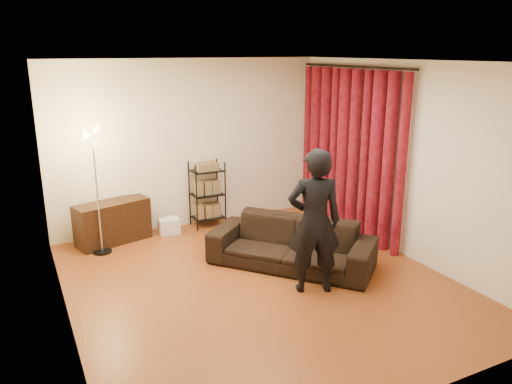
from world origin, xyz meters
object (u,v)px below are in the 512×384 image
person (314,222)px  media_cabinet (113,222)px  sofa (291,244)px  storage_boxes (170,226)px  wire_shelf (207,194)px  floor_lamp (97,192)px

person → media_cabinet: (-1.85, 2.67, -0.56)m
sofa → media_cabinet: media_cabinet is taller
storage_boxes → wire_shelf: size_ratio=0.29×
sofa → storage_boxes: sofa is taller
person → wire_shelf: size_ratio=1.62×
sofa → storage_boxes: bearing=169.3°
wire_shelf → floor_lamp: (-1.79, -0.39, 0.37)m
storage_boxes → person: bearing=-69.5°
media_cabinet → storage_boxes: size_ratio=3.49×
wire_shelf → floor_lamp: size_ratio=0.59×
person → storage_boxes: person is taller
person → storage_boxes: bearing=-48.3°
sofa → wire_shelf: (-0.42, 2.00, 0.23)m
sofa → media_cabinet: size_ratio=1.99×
storage_boxes → wire_shelf: (0.68, 0.09, 0.41)m
person → storage_boxes: (-0.98, 2.63, -0.75)m
sofa → media_cabinet: bearing=-175.5°
sofa → storage_boxes: 2.22m
person → media_cabinet: person is taller
person → media_cabinet: 3.30m
sofa → person: (-0.12, -0.72, 0.56)m
storage_boxes → sofa: bearing=-60.0°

